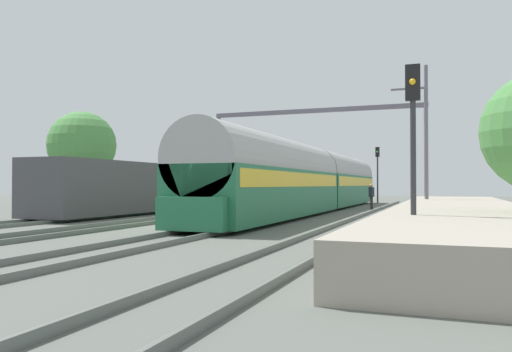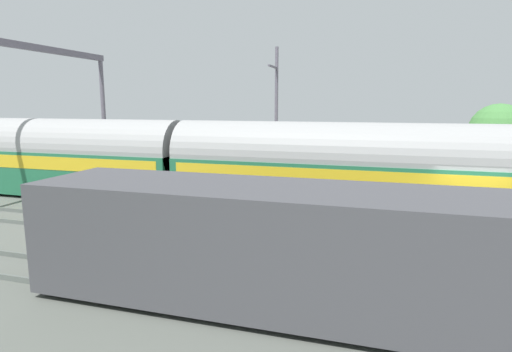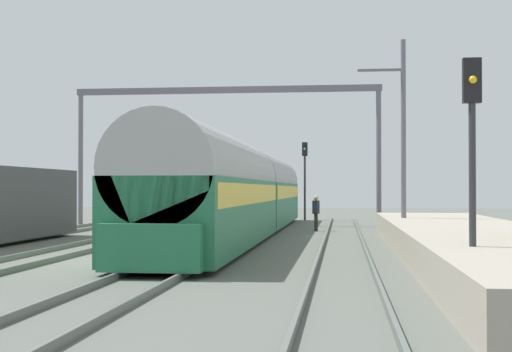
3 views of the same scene
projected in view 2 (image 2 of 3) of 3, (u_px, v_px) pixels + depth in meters
The scene contains 10 objects.
ground at pixel (472, 241), 14.60m from camera, with size 120.00×120.00×0.00m, color #5B5F58.
track_west at pixel (486, 262), 12.53m from camera, with size 1.52×60.00×0.16m.
track_east at pixel (461, 223), 16.65m from camera, with size 1.52×60.00×0.16m.
track_far_east at pixel (446, 199), 20.77m from camera, with size 1.52×60.00×0.16m.
platform at pixel (401, 177), 24.88m from camera, with size 4.40×28.00×0.90m.
passenger_train at pixel (182, 163), 19.84m from camera, with size 2.93×32.85×3.82m.
freight_car at pixel (304, 249), 9.53m from camera, with size 2.80×13.00×2.70m.
person_crossing at pixel (155, 170), 23.85m from camera, with size 0.35×0.45×1.73m.
catenary_pole_east_mid at pixel (276, 114), 24.98m from camera, with size 1.90×0.20×8.00m.
tree_east_background at pixel (498, 132), 24.82m from camera, with size 3.35×3.35×4.76m.
Camera 2 is at (-15.59, 3.08, 4.72)m, focal length 29.49 mm.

